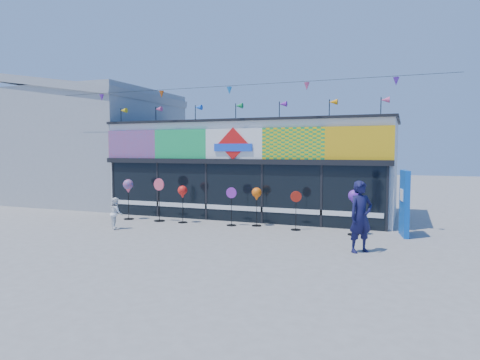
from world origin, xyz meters
The scene contains 13 objects.
ground centered at (0.00, 0.00, 0.00)m, with size 80.00×80.00×0.00m, color slate.
kite_shop centered at (0.00, 5.94, 2.05)m, with size 16.00×5.70×5.31m.
neighbour_building centered at (-10.00, 7.00, 3.20)m, with size 8.18×7.20×6.87m.
blue_sign centered at (6.36, 2.79, 1.10)m, with size 0.34×1.10×2.18m.
spinner_0 centered at (-4.23, 2.33, 1.32)m, with size 0.42×0.42×1.65m.
spinner_1 centered at (-2.80, 2.39, 0.91)m, with size 0.48×0.44×1.72m.
spinner_2 centered at (-1.74, 2.40, 1.17)m, with size 0.37×0.37×1.46m.
spinner_3 centered at (0.28, 2.50, 0.77)m, with size 0.41×0.37×1.45m.
spinner_4 centered at (1.19, 2.78, 1.16)m, with size 0.37×0.37×1.45m.
spinner_5 centered at (2.77, 2.50, 0.74)m, with size 0.37×0.36×1.40m.
spinner_6 centered at (4.78, 2.34, 1.22)m, with size 0.39×0.39×1.52m.
adult_man centered at (5.24, -0.08, 1.00)m, with size 0.73×0.48×2.00m, color #12133A.
child centered at (-3.36, 0.38, 0.57)m, with size 0.56×0.32×1.14m, color white.
Camera 1 is at (6.39, -12.26, 2.84)m, focal length 32.00 mm.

